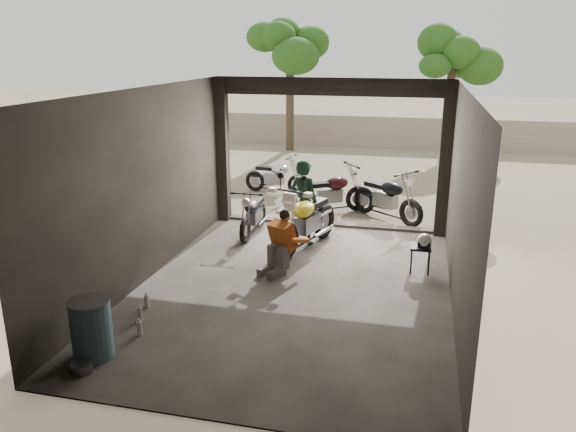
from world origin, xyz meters
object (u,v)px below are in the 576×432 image
at_px(outside_bike_c, 387,194).
at_px(mechanic, 278,244).
at_px(left_bike, 253,211).
at_px(rider, 304,202).
at_px(outside_bike_a, 276,174).
at_px(main_bike, 306,216).
at_px(helmet, 424,241).
at_px(stool, 421,250).
at_px(oil_drum, 92,330).
at_px(sign_post, 482,159).
at_px(outside_bike_b, 332,190).

bearing_deg(outside_bike_c, mechanic, -166.23).
relative_size(left_bike, rider, 0.87).
xyz_separation_m(left_bike, outside_bike_a, (-0.41, 3.44, 0.03)).
xyz_separation_m(main_bike, left_bike, (-1.27, 0.63, -0.16)).
xyz_separation_m(mechanic, helmet, (2.44, 0.57, 0.08)).
bearing_deg(stool, oil_drum, -136.15).
distance_m(outside_bike_a, stool, 6.15).
height_order(outside_bike_a, sign_post, sign_post).
relative_size(left_bike, mechanic, 1.37).
relative_size(outside_bike_a, oil_drum, 1.99).
relative_size(left_bike, sign_post, 0.71).
height_order(mechanic, helmet, mechanic).
distance_m(main_bike, rider, 0.39).
relative_size(outside_bike_a, sign_post, 0.75).
height_order(rider, oil_drum, rider).
bearing_deg(mechanic, outside_bike_c, 93.38).
height_order(left_bike, outside_bike_a, outside_bike_a).
height_order(main_bike, left_bike, main_bike).
relative_size(outside_bike_b, rider, 1.00).
distance_m(outside_bike_c, rider, 2.52).
xyz_separation_m(outside_bike_a, helmet, (3.90, -4.83, 0.09)).
bearing_deg(mechanic, outside_bike_a, 132.19).
height_order(outside_bike_b, helmet, outside_bike_b).
relative_size(main_bike, sign_post, 0.96).
height_order(outside_bike_a, outside_bike_b, outside_bike_b).
bearing_deg(outside_bike_c, sign_post, -34.74).
bearing_deg(rider, outside_bike_a, -42.40).
relative_size(rider, helmet, 6.26).
distance_m(outside_bike_b, oil_drum, 7.35).
bearing_deg(helmet, outside_bike_a, 132.46).
bearing_deg(stool, rider, 155.62).
bearing_deg(helmet, left_bike, 161.76).
height_order(main_bike, outside_bike_c, main_bike).
xyz_separation_m(left_bike, rider, (1.15, -0.31, 0.36)).
xyz_separation_m(main_bike, outside_bike_a, (-1.68, 4.07, -0.14)).
xyz_separation_m(main_bike, oil_drum, (-1.82, -4.56, -0.27)).
height_order(stool, sign_post, sign_post).
relative_size(outside_bike_b, outside_bike_c, 0.97).
height_order(mechanic, stool, mechanic).
xyz_separation_m(stool, oil_drum, (-4.00, -3.84, -0.03)).
bearing_deg(outside_bike_c, outside_bike_a, 97.96).
distance_m(main_bike, outside_bike_b, 2.53).
distance_m(main_bike, outside_bike_c, 2.71).
height_order(main_bike, mechanic, main_bike).
relative_size(outside_bike_b, mechanic, 1.58).
distance_m(main_bike, outside_bike_a, 4.40).
height_order(outside_bike_a, stool, outside_bike_a).
distance_m(left_bike, sign_post, 5.32).
xyz_separation_m(outside_bike_a, oil_drum, (-0.15, -8.63, -0.14)).
bearing_deg(helmet, mechanic, -163.30).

